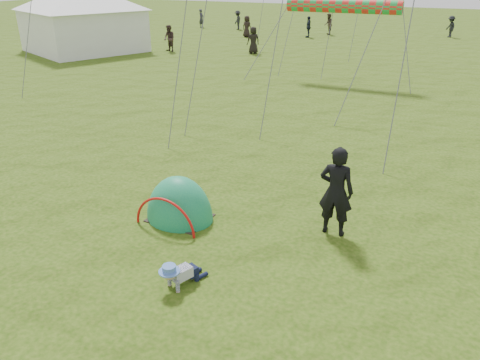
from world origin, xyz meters
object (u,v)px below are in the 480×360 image
at_px(standing_adult, 336,191).
at_px(event_marquee, 82,15).
at_px(crawling_toddler, 179,273).
at_px(popup_tent, 180,218).

bearing_deg(standing_adult, event_marquee, -39.04).
distance_m(crawling_toddler, popup_tent, 2.45).
height_order(crawling_toddler, popup_tent, popup_tent).
relative_size(crawling_toddler, event_marquee, 0.10).
bearing_deg(crawling_toddler, event_marquee, 157.22).
distance_m(popup_tent, event_marquee, 24.99).
height_order(standing_adult, event_marquee, event_marquee).
relative_size(crawling_toddler, standing_adult, 0.35).
bearing_deg(event_marquee, popup_tent, -20.30).
bearing_deg(event_marquee, crawling_toddler, -21.61).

